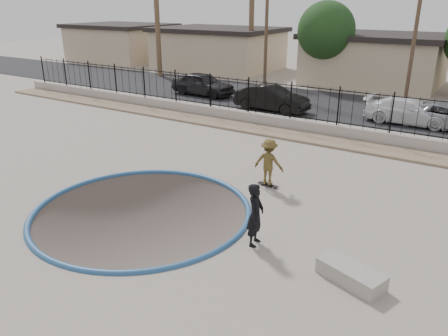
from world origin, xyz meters
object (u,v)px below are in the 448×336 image
Objects in this scene: videographer at (255,215)px; car_a at (203,84)px; car_d at (446,116)px; skater at (269,164)px; skateboard at (268,185)px; car_c at (409,111)px; concrete_ledge at (351,274)px; car_b at (272,98)px.

car_a is (-12.81, 15.81, -0.07)m from videographer.
car_d is at bearing -88.47° from car_a.
skateboard is at bearing -139.61° from skater.
car_c is (2.54, 11.72, -0.13)m from skater.
concrete_ledge is 17.30m from car_b.
car_d is (4.34, 11.81, -0.16)m from skater.
car_d reaches higher than concrete_ledge.
videographer is 20.34m from car_a.
car_d is at bearing -80.38° from car_b.
car_d is (2.82, 15.60, -0.22)m from videographer.
car_c is at bearing -106.82° from skater.
concrete_ledge is at bearing -173.54° from car_c.
skater is 2.07× the size of skateboard.
videographer is 2.88m from concrete_ledge.
car_a is at bearing 88.85° from car_c.
videographer is at bearing 107.26° from skater.
videographer is (1.52, -3.79, 0.05)m from skater.
skateboard is (0.00, 0.00, -0.79)m from skater.
skater is at bearing 12.10° from videographer.
skateboard is at bearing 12.10° from videographer.
car_a reaches higher than skateboard.
car_b is at bearing 99.76° from car_c.
skateboard is 0.18× the size of car_a.
car_b is at bearing 103.62° from car_d.
car_b is at bearing 122.94° from concrete_ledge.
skater is 1.06× the size of concrete_ledge.
car_b reaches higher than concrete_ledge.
car_c is 1.00× the size of car_d.
car_a reaches higher than car_c.
concrete_ledge is 15.91m from car_d.
car_b is (-5.10, 10.42, 0.73)m from skateboard.
car_a is 1.00× the size of car_c.
skateboard is 0.46× the size of videographer.
skater is 11.99m from car_c.
car_a reaches higher than car_b.
concrete_ledge is 15.92m from car_c.
car_d is (0.03, 15.91, 0.48)m from concrete_ledge.
skater is 0.36× the size of car_a.
car_d is at bearing -20.00° from videographer.
car_c is (13.82, -0.30, -0.11)m from car_a.
skater is at bearing 165.06° from car_d.
skater reaches higher than skateboard.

